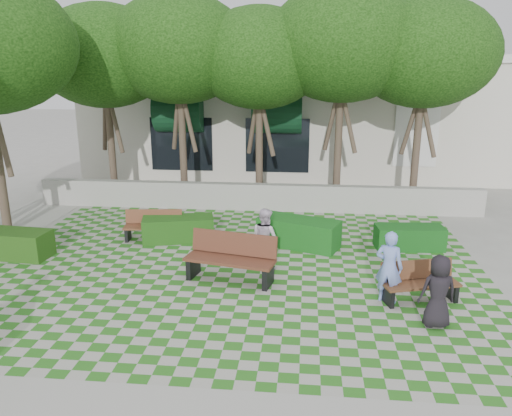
# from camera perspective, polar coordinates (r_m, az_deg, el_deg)

# --- Properties ---
(ground) EXTENTS (90.00, 90.00, 0.00)m
(ground) POSITION_cam_1_polar(r_m,az_deg,el_deg) (11.31, -3.33, -8.86)
(ground) COLOR gray
(ground) RESTS_ON ground
(lawn) EXTENTS (12.00, 12.00, 0.00)m
(lawn) POSITION_cam_1_polar(r_m,az_deg,el_deg) (12.21, -2.59, -6.88)
(lawn) COLOR #2B721E
(lawn) RESTS_ON ground
(retaining_wall) EXTENTS (15.00, 0.36, 0.90)m
(retaining_wall) POSITION_cam_1_polar(r_m,az_deg,el_deg) (16.96, -0.08, 1.29)
(retaining_wall) COLOR #9E9B93
(retaining_wall) RESTS_ON ground
(bench_east) EXTENTS (1.67, 0.94, 0.83)m
(bench_east) POSITION_cam_1_polar(r_m,az_deg,el_deg) (11.01, 18.18, -8.10)
(bench_east) COLOR #502F1B
(bench_east) RESTS_ON ground
(bench_mid) EXTENTS (2.15, 1.11, 1.08)m
(bench_mid) POSITION_cam_1_polar(r_m,az_deg,el_deg) (11.40, -2.88, -5.80)
(bench_mid) COLOR #50291B
(bench_mid) RESTS_ON ground
(bench_west) EXTENTS (1.64, 0.70, 0.84)m
(bench_west) POSITION_cam_1_polar(r_m,az_deg,el_deg) (14.33, -11.67, -2.02)
(bench_west) COLOR brown
(bench_west) RESTS_ON ground
(hedge_east) EXTENTS (1.84, 0.87, 0.62)m
(hedge_east) POSITION_cam_1_polar(r_m,az_deg,el_deg) (13.99, 17.12, -3.24)
(hedge_east) COLOR #134717
(hedge_east) RESTS_ON ground
(hedge_midright) EXTENTS (2.34, 1.60, 0.76)m
(hedge_midright) POSITION_cam_1_polar(r_m,az_deg,el_deg) (13.60, 4.89, -2.81)
(hedge_midright) COLOR #154F19
(hedge_midright) RESTS_ON ground
(hedge_midleft) EXTENTS (2.08, 1.22, 0.68)m
(hedge_midleft) POSITION_cam_1_polar(r_m,az_deg,el_deg) (14.14, -8.86, -2.38)
(hedge_midleft) COLOR #1A4712
(hedge_midleft) RESTS_ON ground
(hedge_west) EXTENTS (2.05, 0.96, 0.69)m
(hedge_west) POSITION_cam_1_polar(r_m,az_deg,el_deg) (14.26, -26.14, -3.69)
(hedge_west) COLOR #1E4612
(hedge_west) RESTS_ON ground
(person_blue) EXTENTS (0.66, 0.56, 1.54)m
(person_blue) POSITION_cam_1_polar(r_m,az_deg,el_deg) (10.63, 14.95, -6.53)
(person_blue) COLOR #7E96E5
(person_blue) RESTS_ON ground
(person_dark) EXTENTS (0.75, 0.55, 1.41)m
(person_dark) POSITION_cam_1_polar(r_m,az_deg,el_deg) (9.97, 20.09, -8.95)
(person_dark) COLOR black
(person_dark) RESTS_ON ground
(person_white) EXTENTS (0.91, 0.90, 1.48)m
(person_white) POSITION_cam_1_polar(r_m,az_deg,el_deg) (12.04, 1.03, -3.45)
(person_white) COLOR silver
(person_white) RESTS_ON ground
(tree_row) EXTENTS (17.70, 13.40, 7.41)m
(tree_row) POSITION_cam_1_polar(r_m,az_deg,el_deg) (16.47, -6.95, 17.36)
(tree_row) COLOR #47382B
(tree_row) RESTS_ON ground
(building) EXTENTS (18.00, 8.92, 5.15)m
(building) POSITION_cam_1_polar(r_m,az_deg,el_deg) (24.32, 4.07, 10.65)
(building) COLOR beige
(building) RESTS_ON ground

